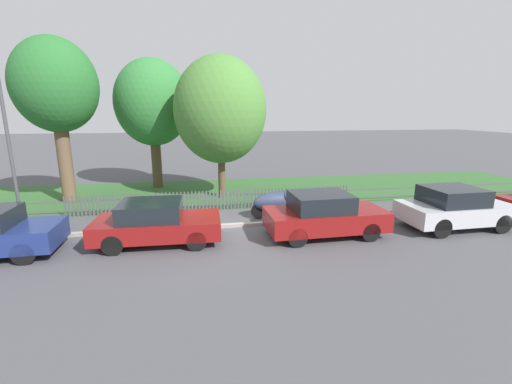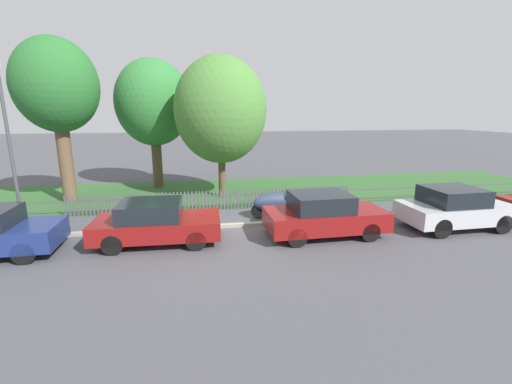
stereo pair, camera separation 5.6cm
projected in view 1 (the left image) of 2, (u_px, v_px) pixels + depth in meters
name	position (u px, v px, depth m)	size (l,w,h in m)	color
ground_plane	(220.00, 229.00, 12.38)	(120.00, 120.00, 0.00)	#4C4C51
kerb_stone	(220.00, 226.00, 12.46)	(37.88, 0.20, 0.12)	#9E998E
grass_strip	(212.00, 192.00, 17.90)	(37.88, 6.63, 0.01)	#33602D
park_fence	(215.00, 200.00, 14.63)	(37.88, 0.05, 0.86)	#4C4C51
parked_car_navy_estate	(156.00, 222.00, 10.87)	(3.98, 1.90, 1.38)	maroon
parked_car_red_compact	(324.00, 215.00, 11.52)	(4.02, 1.87, 1.49)	maroon
parked_car_white_van	(454.00, 208.00, 12.30)	(3.86, 1.92, 1.50)	#BCBCC1
covered_motorcycle	(277.00, 201.00, 13.61)	(2.00, 0.87, 1.02)	black
tree_nearest_kerb	(56.00, 87.00, 14.80)	(3.52, 3.52, 7.26)	brown
tree_behind_motorcycle	(153.00, 103.00, 18.17)	(3.96, 3.96, 6.86)	brown
tree_mid_park	(220.00, 110.00, 15.98)	(4.32, 4.32, 6.67)	brown
street_lamp	(5.00, 129.00, 10.95)	(0.20, 0.79, 5.67)	#47474C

